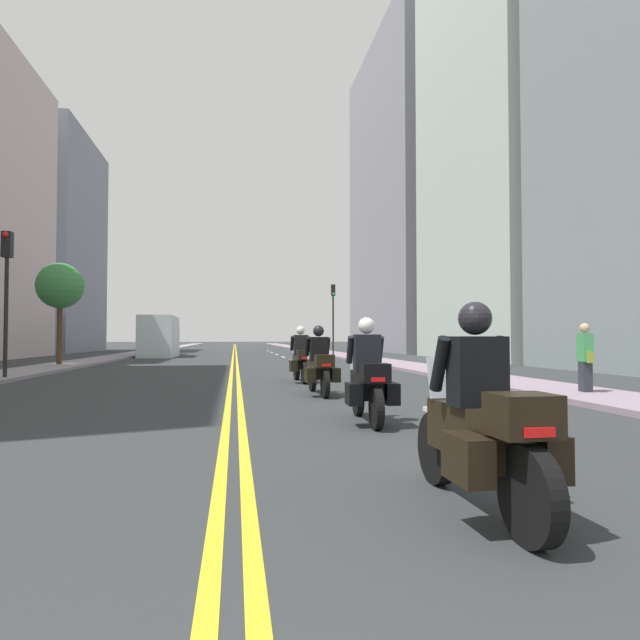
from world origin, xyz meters
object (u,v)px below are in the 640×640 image
object	(u,v)px
motorcycle_0	(482,427)
traffic_light_near	(7,277)
motorcycle_3	(301,360)
pedestrian_0	(585,359)
traffic_light_far	(333,307)
parked_truck	(160,338)
street_tree_0	(60,286)
motorcycle_2	(319,366)
motorcycle_1	(368,380)

from	to	relation	value
motorcycle_0	traffic_light_near	xyz separation A→B (m)	(-8.79, 14.24, 2.54)
motorcycle_3	motorcycle_0	bearing A→B (deg)	-92.38
motorcycle_0	motorcycle_3	xyz separation A→B (m)	(0.11, 12.41, 0.02)
pedestrian_0	motorcycle_3	bearing A→B (deg)	-121.99
traffic_light_far	parked_truck	bearing A→B (deg)	175.82
pedestrian_0	street_tree_0	bearing A→B (deg)	-125.35
parked_truck	traffic_light_far	bearing A→B (deg)	-4.18
motorcycle_3	traffic_light_near	world-z (taller)	traffic_light_near
motorcycle_3	traffic_light_near	distance (m)	9.43
motorcycle_2	motorcycle_3	bearing A→B (deg)	87.75
motorcycle_1	parked_truck	world-z (taller)	parked_truck
motorcycle_2	street_tree_0	size ratio (longest dim) A/B	0.47
traffic_light_far	parked_truck	size ratio (longest dim) A/B	0.79
motorcycle_3	pedestrian_0	world-z (taller)	motorcycle_3
motorcycle_2	pedestrian_0	distance (m)	5.96
motorcycle_1	motorcycle_3	world-z (taller)	motorcycle_3
motorcycle_1	street_tree_0	bearing A→B (deg)	120.73
motorcycle_2	traffic_light_near	bearing A→B (deg)	145.96
traffic_light_near	parked_truck	bearing A→B (deg)	85.22
motorcycle_1	motorcycle_2	bearing A→B (deg)	93.67
motorcycle_1	parked_truck	distance (m)	32.17
street_tree_0	pedestrian_0	bearing A→B (deg)	-44.55
traffic_light_far	pedestrian_0	distance (m)	27.67
motorcycle_1	motorcycle_3	distance (m)	8.00
parked_truck	traffic_light_near	bearing A→B (deg)	-94.78
motorcycle_1	motorcycle_2	distance (m)	4.26
motorcycle_3	traffic_light_far	size ratio (longest dim) A/B	0.44
traffic_light_near	parked_truck	distance (m)	21.68
motorcycle_2	pedestrian_0	size ratio (longest dim) A/B	1.37
motorcycle_3	pedestrian_0	bearing A→B (deg)	-43.06
motorcycle_2	parked_truck	distance (m)	28.01
pedestrian_0	parked_truck	size ratio (longest dim) A/B	0.25
motorcycle_2	street_tree_0	bearing A→B (deg)	123.00
motorcycle_3	traffic_light_near	bearing A→B (deg)	166.52
motorcycle_0	motorcycle_1	size ratio (longest dim) A/B	1.05
motorcycle_0	pedestrian_0	distance (m)	9.43
pedestrian_0	parked_truck	bearing A→B (deg)	-146.41
pedestrian_0	motorcycle_1	bearing A→B (deg)	-53.54
motorcycle_0	traffic_light_far	distance (m)	35.37
motorcycle_1	motorcycle_3	size ratio (longest dim) A/B	0.92
motorcycle_1	parked_truck	xyz separation A→B (m)	(-7.19, 31.35, 0.61)
motorcycle_0	traffic_light_far	xyz separation A→B (m)	(5.10, 34.88, 2.85)
motorcycle_1	traffic_light_near	xyz separation A→B (m)	(-8.99, 9.83, 2.52)
traffic_light_near	traffic_light_far	size ratio (longest dim) A/B	0.89
traffic_light_near	pedestrian_0	size ratio (longest dim) A/B	2.79
motorcycle_0	street_tree_0	bearing A→B (deg)	111.69
motorcycle_1	traffic_light_far	xyz separation A→B (m)	(4.90, 30.47, 2.84)
motorcycle_1	street_tree_0	distance (m)	21.09
traffic_light_near	parked_truck	xyz separation A→B (m)	(1.80, 21.52, -1.92)
motorcycle_3	parked_truck	size ratio (longest dim) A/B	0.35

